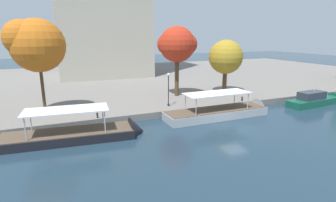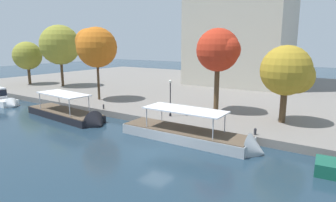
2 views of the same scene
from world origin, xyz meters
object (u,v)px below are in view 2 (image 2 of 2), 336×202
(mooring_bollard_2, at_px, (104,106))
(tree_0, at_px, (289,72))
(lamp_post, at_px, (170,95))
(tree_2, at_px, (95,46))
(tree_1, at_px, (60,44))
(tour_boat_2, at_px, (194,138))
(tree_5, at_px, (219,50))
(tour_boat_1, at_px, (70,116))
(mooring_bollard_0, at_px, (255,131))
(tree_4, at_px, (28,56))

(mooring_bollard_2, height_order, tree_0, tree_0)
(lamp_post, xyz_separation_m, tree_2, (-15.12, 2.59, 5.62))
(tree_1, bearing_deg, tree_2, -20.00)
(tree_2, bearing_deg, tour_boat_2, -18.75)
(lamp_post, distance_m, tree_2, 16.34)
(tree_2, distance_m, tree_5, 18.95)
(tour_boat_1, relative_size, mooring_bollard_0, 20.28)
(mooring_bollard_2, xyz_separation_m, tree_0, (21.52, 6.48, 5.19))
(tree_0, bearing_deg, tree_5, 176.24)
(tree_0, distance_m, tree_5, 8.74)
(tree_1, relative_size, tree_2, 1.11)
(tour_boat_2, distance_m, tree_5, 12.90)
(tree_0, height_order, tree_4, tree_4)
(tour_boat_2, xyz_separation_m, tree_0, (6.44, 9.22, 6.00))
(tour_boat_2, distance_m, tree_2, 23.55)
(mooring_bollard_2, height_order, tree_5, tree_5)
(tour_boat_1, distance_m, tour_boat_2, 17.19)
(tree_4, bearing_deg, mooring_bollard_0, -9.26)
(tour_boat_2, height_order, tree_1, tree_1)
(tour_boat_1, height_order, tree_2, tree_2)
(tour_boat_2, height_order, tree_0, tree_0)
(tour_boat_2, height_order, tree_2, tree_2)
(mooring_bollard_0, xyz_separation_m, tree_0, (1.40, 6.33, 5.19))
(tree_5, bearing_deg, tree_2, -171.72)
(tree_1, bearing_deg, tour_boat_2, -19.31)
(tour_boat_2, relative_size, tree_0, 1.71)
(tree_1, bearing_deg, mooring_bollard_0, -13.59)
(tree_0, height_order, tree_5, tree_5)
(tree_5, bearing_deg, tree_0, -3.76)
(tour_boat_2, height_order, mooring_bollard_0, tour_boat_2)
(tour_boat_2, xyz_separation_m, tree_5, (-2.01, 9.77, 8.17))
(mooring_bollard_0, distance_m, mooring_bollard_2, 20.12)
(tree_5, bearing_deg, tour_boat_1, -144.41)
(lamp_post, relative_size, tree_2, 0.40)
(tour_boat_1, bearing_deg, tour_boat_2, 8.61)
(lamp_post, xyz_separation_m, tree_4, (-40.12, 6.71, 3.42))
(tree_1, xyz_separation_m, tree_5, (35.69, -3.44, -0.62))
(tour_boat_1, xyz_separation_m, tour_boat_2, (17.16, 1.07, 0.01))
(mooring_bollard_2, relative_size, lamp_post, 0.15)
(tour_boat_1, height_order, lamp_post, lamp_post)
(tour_boat_1, xyz_separation_m, lamp_post, (11.52, 5.53, 2.99))
(tree_4, bearing_deg, tour_boat_1, -23.16)
(tour_boat_1, bearing_deg, lamp_post, 30.67)
(mooring_bollard_2, xyz_separation_m, tree_2, (-5.68, 4.31, 7.79))
(mooring_bollard_0, bearing_deg, tree_2, 170.83)
(tree_4, bearing_deg, tree_1, 14.26)
(tree_1, bearing_deg, tree_0, -5.17)
(lamp_post, xyz_separation_m, tree_0, (12.07, 4.76, 3.02))
(mooring_bollard_0, relative_size, tree_4, 0.08)
(mooring_bollard_0, height_order, tree_2, tree_2)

